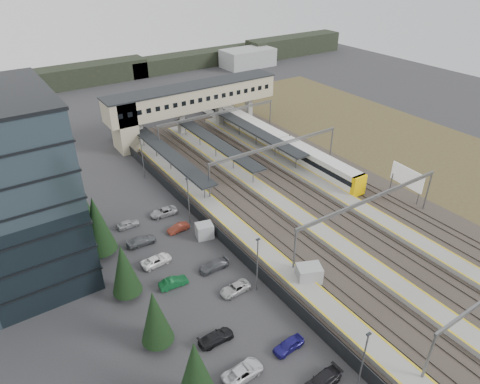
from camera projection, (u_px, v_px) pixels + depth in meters
ground at (269, 238)px, 64.19m from camera, size 220.00×220.00×0.00m
conifer_row at (136, 285)px, 48.42m from camera, size 4.42×49.82×9.50m
car_park at (215, 296)px, 52.73m from camera, size 10.58×44.67×1.28m
lampposts at (218, 227)px, 59.04m from camera, size 0.50×53.25×8.07m
fence at (214, 230)px, 64.14m from camera, size 0.08×90.00×2.00m
relay_cabin_near at (309, 275)px, 55.16m from camera, size 3.79×3.36×2.61m
relay_cabin_far at (205, 231)px, 63.79m from camera, size 2.88×2.58×2.25m
rail_corridor at (295, 203)px, 72.09m from camera, size 34.00×90.00×0.92m
canopies at (215, 142)px, 84.87m from camera, size 23.10×30.00×3.28m
footbridge at (183, 102)px, 93.91m from camera, size 40.40×6.40×11.20m
gantries at (318, 174)px, 69.04m from camera, size 28.40×62.28×7.17m
train at (256, 130)px, 95.14m from camera, size 2.96×61.86×3.73m
billboard at (407, 178)px, 72.09m from camera, size 0.62×6.63×5.76m
scrub_east at (426, 154)px, 89.31m from camera, size 34.00×120.00×0.06m
treeline_far at (157, 66)px, 140.15m from camera, size 170.00×19.00×7.00m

